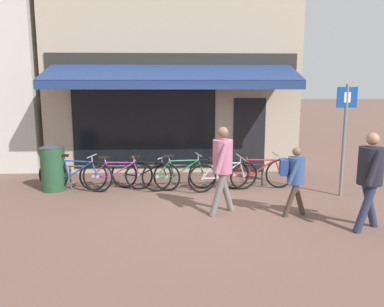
# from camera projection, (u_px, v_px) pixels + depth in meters

# --- Properties ---
(ground_plane) EXTENTS (160.00, 160.00, 0.00)m
(ground_plane) POSITION_uv_depth(u_px,v_px,m) (207.00, 204.00, 7.78)
(ground_plane) COLOR brown
(shop_front) EXTENTS (7.21, 4.42, 6.21)m
(shop_front) POSITION_uv_depth(u_px,v_px,m) (173.00, 65.00, 11.64)
(shop_front) COLOR tan
(shop_front) RESTS_ON ground_plane
(bike_rack_rail) EXTENTS (4.70, 0.04, 0.57)m
(bike_rack_rail) POSITION_uv_depth(u_px,v_px,m) (167.00, 168.00, 8.94)
(bike_rack_rail) COLOR #47494F
(bike_rack_rail) RESTS_ON ground_plane
(bicycle_blue) EXTENTS (1.79, 0.52, 0.87)m
(bicycle_blue) POSITION_uv_depth(u_px,v_px,m) (75.00, 175.00, 8.65)
(bicycle_blue) COLOR black
(bicycle_blue) RESTS_ON ground_plane
(bicycle_purple) EXTENTS (1.73, 0.52, 0.82)m
(bicycle_purple) POSITION_uv_depth(u_px,v_px,m) (116.00, 175.00, 8.83)
(bicycle_purple) COLOR black
(bicycle_purple) RESTS_ON ground_plane
(bicycle_black) EXTENTS (1.69, 0.65, 0.81)m
(bicycle_black) POSITION_uv_depth(u_px,v_px,m) (145.00, 174.00, 8.84)
(bicycle_black) COLOR black
(bicycle_black) RESTS_ON ground_plane
(bicycle_green) EXTENTS (1.80, 0.59, 0.86)m
(bicycle_green) POSITION_uv_depth(u_px,v_px,m) (180.00, 174.00, 8.78)
(bicycle_green) COLOR black
(bicycle_green) RESTS_ON ground_plane
(bicycle_silver) EXTENTS (1.69, 0.57, 0.84)m
(bicycle_silver) POSITION_uv_depth(u_px,v_px,m) (223.00, 176.00, 8.65)
(bicycle_silver) COLOR black
(bicycle_silver) RESTS_ON ground_plane
(bicycle_red) EXTENTS (1.83, 0.52, 0.85)m
(bicycle_red) POSITION_uv_depth(u_px,v_px,m) (257.00, 173.00, 8.90)
(bicycle_red) COLOR black
(bicycle_red) RESTS_ON ground_plane
(pedestrian_adult) EXTENTS (0.55, 0.68, 1.68)m
(pedestrian_adult) POSITION_uv_depth(u_px,v_px,m) (223.00, 162.00, 7.02)
(pedestrian_adult) COLOR slate
(pedestrian_adult) RESTS_ON ground_plane
(pedestrian_child) EXTENTS (0.56, 0.45, 1.32)m
(pedestrian_child) POSITION_uv_depth(u_px,v_px,m) (294.00, 174.00, 6.92)
(pedestrian_child) COLOR #47382D
(pedestrian_child) RESTS_ON ground_plane
(pedestrian_second_adult) EXTENTS (0.57, 0.69, 1.67)m
(pedestrian_second_adult) POSITION_uv_depth(u_px,v_px,m) (370.00, 172.00, 6.19)
(pedestrian_second_adult) COLOR #282D47
(pedestrian_second_adult) RESTS_ON ground_plane
(litter_bin) EXTENTS (0.56, 0.56, 1.13)m
(litter_bin) POSITION_uv_depth(u_px,v_px,m) (53.00, 167.00, 8.72)
(litter_bin) COLOR #23472D
(litter_bin) RESTS_ON ground_plane
(parking_sign) EXTENTS (0.44, 0.07, 2.46)m
(parking_sign) POSITION_uv_depth(u_px,v_px,m) (345.00, 129.00, 8.12)
(parking_sign) COLOR slate
(parking_sign) RESTS_ON ground_plane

